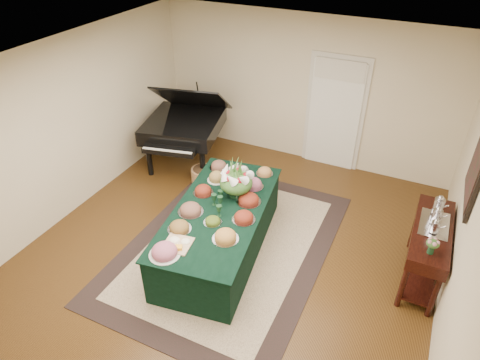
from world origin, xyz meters
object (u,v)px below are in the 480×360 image
at_px(floral_centerpiece, 236,179).
at_px(mahogany_sideboard, 430,240).
at_px(buffet_table, 220,230).
at_px(grand_piano, 184,125).

height_order(floral_centerpiece, mahogany_sideboard, floral_centerpiece).
height_order(buffet_table, floral_centerpiece, floral_centerpiece).
relative_size(buffet_table, floral_centerpiece, 5.47).
distance_m(floral_centerpiece, mahogany_sideboard, 2.61).
distance_m(grand_piano, mahogany_sideboard, 4.52).
bearing_deg(grand_piano, buffet_table, -47.57).
distance_m(buffet_table, floral_centerpiece, 0.76).
bearing_deg(floral_centerpiece, grand_piano, 140.23).
distance_m(buffet_table, grand_piano, 2.56).
xyz_separation_m(floral_centerpiece, mahogany_sideboard, (2.57, 0.27, -0.35)).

